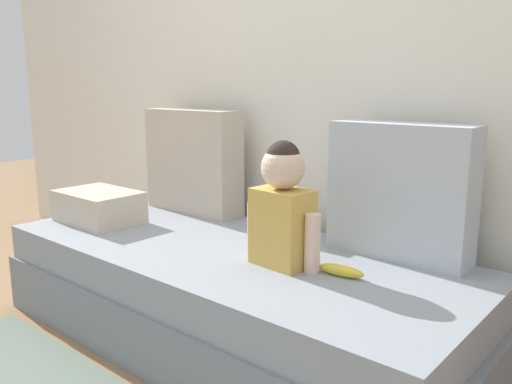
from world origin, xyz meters
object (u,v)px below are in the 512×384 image
object	(u,v)px
throw_pillow_right	(400,191)
banana	(341,271)
throw_pillow_left	(193,161)
folded_blanket	(99,206)
toddler	(282,205)
couch	(230,295)

from	to	relation	value
throw_pillow_right	banana	bearing A→B (deg)	-98.70
throw_pillow_left	folded_blanket	world-z (taller)	throw_pillow_left
throw_pillow_right	toddler	size ratio (longest dim) A/B	1.19
throw_pillow_right	folded_blanket	world-z (taller)	throw_pillow_right
couch	toddler	bearing A→B (deg)	-4.38
throw_pillow_right	banana	size ratio (longest dim) A/B	3.20
folded_blanket	banana	bearing A→B (deg)	5.53
toddler	banana	world-z (taller)	toddler
throw_pillow_left	banana	bearing A→B (deg)	-16.57
toddler	folded_blanket	world-z (taller)	toddler
throw_pillow_left	toddler	bearing A→B (deg)	-22.77
banana	throw_pillow_left	bearing A→B (deg)	163.43
couch	banana	size ratio (longest dim) A/B	12.23
throw_pillow_left	banana	xyz separation A→B (m)	(1.09, -0.33, -0.24)
folded_blanket	toddler	bearing A→B (deg)	4.77
throw_pillow_left	folded_blanket	bearing A→B (deg)	-112.67
throw_pillow_right	couch	bearing A→B (deg)	-149.29
toddler	throw_pillow_right	bearing A→B (deg)	52.13
couch	folded_blanket	distance (m)	0.82
toddler	throw_pillow_left	bearing A→B (deg)	157.23
couch	toddler	size ratio (longest dim) A/B	4.52
toddler	folded_blanket	bearing A→B (deg)	-175.23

